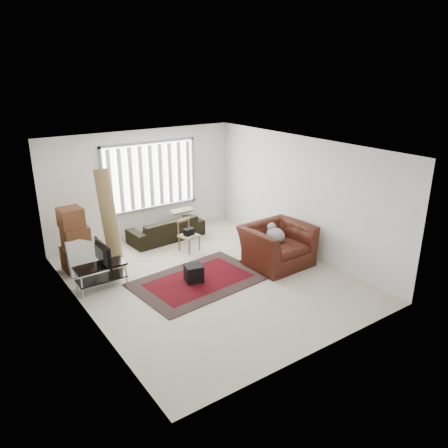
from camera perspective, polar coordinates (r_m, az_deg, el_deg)
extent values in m
plane|color=beige|center=(9.08, -1.95, -7.09)|extent=(6.00, 6.00, 0.00)
cube|color=white|center=(8.22, -2.17, 9.93)|extent=(5.00, 6.00, 0.02)
cube|color=white|center=(11.09, -10.55, 5.09)|extent=(5.00, 0.02, 2.70)
cube|color=white|center=(6.43, 12.74, -6.14)|extent=(5.00, 0.02, 2.70)
cube|color=white|center=(7.59, -18.12, -2.55)|extent=(0.02, 6.00, 2.70)
cube|color=white|center=(10.07, 9.99, 3.61)|extent=(0.02, 6.00, 2.70)
cube|color=white|center=(11.11, -9.63, 6.23)|extent=(2.40, 0.01, 1.60)
cube|color=gray|center=(11.09, -9.59, 6.21)|extent=(2.52, 0.06, 1.72)
cube|color=white|center=(11.06, -9.50, 6.17)|extent=(2.40, 0.02, 1.55)
cube|color=black|center=(8.98, -3.30, -7.38)|extent=(2.71, 1.94, 0.02)
cube|color=#47060C|center=(8.97, -3.31, -7.32)|extent=(2.13, 1.36, 0.00)
cube|color=black|center=(8.85, -15.86, -5.28)|extent=(0.98, 0.44, 0.04)
cube|color=black|center=(8.97, -15.70, -6.86)|extent=(0.94, 0.41, 0.03)
cylinder|color=#B2B2B7|center=(8.67, -18.05, -7.71)|extent=(0.03, 0.03, 0.49)
cylinder|color=#B2B2B7|center=(8.92, -12.65, -6.39)|extent=(0.03, 0.03, 0.49)
cylinder|color=#B2B2B7|center=(9.00, -18.78, -6.76)|extent=(0.03, 0.03, 0.49)
cylinder|color=#B2B2B7|center=(9.23, -13.55, -5.52)|extent=(0.03, 0.03, 0.49)
imported|color=black|center=(8.75, -16.01, -3.81)|extent=(0.10, 0.79, 0.46)
cube|color=black|center=(8.88, -3.97, -6.40)|extent=(0.42, 0.42, 0.34)
cube|color=brown|center=(9.87, -18.65, -4.26)|extent=(0.58, 0.54, 0.51)
cube|color=brown|center=(9.67, -18.80, -1.67)|extent=(0.53, 0.48, 0.46)
cube|color=brown|center=(9.57, -19.40, 0.79)|extent=(0.48, 0.48, 0.41)
cube|color=silver|center=(9.59, -18.00, -4.06)|extent=(0.62, 0.28, 0.77)
cylinder|color=olive|center=(9.55, -14.77, 0.63)|extent=(0.32, 0.77, 2.15)
imported|color=black|center=(11.04, -7.57, -0.17)|extent=(1.96, 0.96, 0.73)
cube|color=#948261|center=(10.28, -4.59, -1.55)|extent=(0.48, 0.48, 0.04)
cylinder|color=brown|center=(10.13, -4.58, -3.02)|extent=(0.04, 0.04, 0.37)
cylinder|color=brown|center=(10.35, -3.24, -2.48)|extent=(0.04, 0.04, 0.37)
cylinder|color=brown|center=(10.36, -5.87, -2.53)|extent=(0.04, 0.04, 0.37)
cylinder|color=brown|center=(10.57, -4.54, -2.02)|extent=(0.04, 0.04, 0.37)
cube|color=brown|center=(10.29, -5.33, 0.46)|extent=(0.38, 0.13, 0.06)
cube|color=brown|center=(10.23, -5.98, -0.59)|extent=(0.04, 0.04, 0.37)
cube|color=brown|center=(10.45, -4.63, -0.11)|extent=(0.04, 0.04, 0.37)
cube|color=black|center=(10.25, -4.60, -1.02)|extent=(0.27, 0.20, 0.16)
imported|color=#3E150C|center=(9.57, 6.96, -2.43)|extent=(1.42, 1.25, 1.02)
ellipsoid|color=#59595B|center=(9.51, 7.00, -1.58)|extent=(0.29, 0.37, 0.25)
sphere|color=#59595B|center=(9.58, 6.25, -0.39)|extent=(0.19, 0.19, 0.19)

